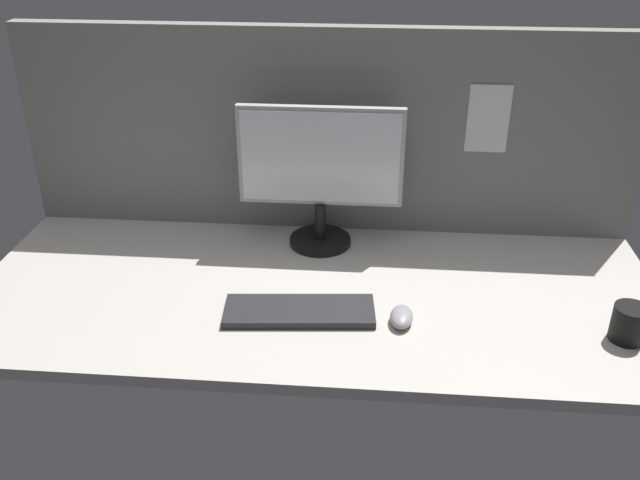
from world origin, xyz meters
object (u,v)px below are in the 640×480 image
(keyboard, at_px, (299,311))
(mouse, at_px, (402,317))
(mug_black_travel, at_px, (629,323))
(monitor, at_px, (320,169))

(keyboard, xyz_separation_m, mouse, (0.25, -0.01, 0.01))
(keyboard, bearing_deg, mouse, -7.73)
(mouse, bearing_deg, mug_black_travel, 1.98)
(monitor, bearing_deg, mug_black_travel, -29.15)
(mug_black_travel, bearing_deg, keyboard, 177.40)
(keyboard, relative_size, mouse, 3.85)
(keyboard, distance_m, mug_black_travel, 0.77)
(monitor, relative_size, mouse, 4.84)
(mouse, relative_size, mug_black_travel, 1.09)
(keyboard, relative_size, mug_black_travel, 4.21)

